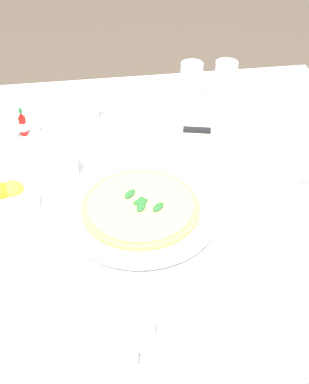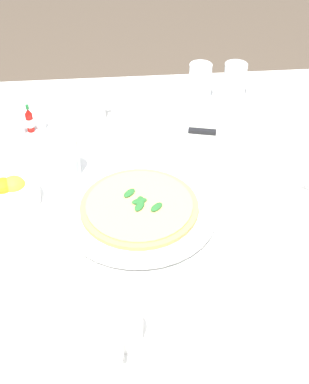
{
  "view_description": "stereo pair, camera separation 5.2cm",
  "coord_description": "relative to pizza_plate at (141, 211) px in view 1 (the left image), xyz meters",
  "views": [
    {
      "loc": [
        0.18,
        1.01,
        1.56
      ],
      "look_at": [
        0.04,
        0.05,
        0.75
      ],
      "focal_mm": 49.97,
      "sensor_mm": 36.0,
      "label": 1
    },
    {
      "loc": [
        0.12,
        1.01,
        1.56
      ],
      "look_at": [
        0.04,
        0.05,
        0.75
      ],
      "focal_mm": 49.97,
      "sensor_mm": 36.0,
      "label": 2
    }
  ],
  "objects": [
    {
      "name": "pizza_plate",
      "position": [
        0.0,
        0.0,
        0.0
      ],
      "size": [
        0.36,
        0.36,
        0.02
      ],
      "color": "white",
      "rests_on": "dining_table"
    },
    {
      "name": "water_glass_far_right",
      "position": [
        -0.32,
        -0.52,
        0.04
      ],
      "size": [
        0.07,
        0.07,
        0.1
      ],
      "color": "white",
      "rests_on": "dining_table"
    },
    {
      "name": "pizza",
      "position": [
        -0.0,
        -0.0,
        0.01
      ],
      "size": [
        0.27,
        0.27,
        0.02
      ],
      "color": "#DBAD60",
      "rests_on": "pizza_plate"
    },
    {
      "name": "coffee_cup_center_back",
      "position": [
        0.05,
        0.33,
        0.02
      ],
      "size": [
        0.13,
        0.13,
        0.07
      ],
      "color": "white",
      "rests_on": "dining_table"
    },
    {
      "name": "water_glass_back_corner",
      "position": [
        -0.22,
        -0.51,
        0.04
      ],
      "size": [
        0.07,
        0.07,
        0.11
      ],
      "color": "white",
      "rests_on": "dining_table"
    },
    {
      "name": "coffee_cup_near_left",
      "position": [
        0.11,
        -0.42,
        0.02
      ],
      "size": [
        0.13,
        0.13,
        0.06
      ],
      "color": "white",
      "rests_on": "dining_table"
    },
    {
      "name": "ground_plane",
      "position": [
        -0.08,
        -0.1,
        -0.74
      ],
      "size": [
        8.0,
        8.0,
        0.0
      ],
      "primitive_type": "plane",
      "color": "brown"
    },
    {
      "name": "citrus_bowl",
      "position": [
        0.3,
        -0.07,
        0.02
      ],
      "size": [
        0.15,
        0.15,
        0.07
      ],
      "color": "white",
      "rests_on": "dining_table"
    },
    {
      "name": "hot_sauce_bottle",
      "position": [
        0.28,
        -0.37,
        0.02
      ],
      "size": [
        0.02,
        0.02,
        0.08
      ],
      "color": "#B7140F",
      "rests_on": "dining_table"
    },
    {
      "name": "dining_table",
      "position": [
        -0.08,
        -0.1,
        -0.14
      ],
      "size": [
        1.13,
        1.13,
        0.73
      ],
      "color": "white",
      "rests_on": "ground_plane"
    },
    {
      "name": "pepper_shaker",
      "position": [
        0.25,
        -0.38,
        0.01
      ],
      "size": [
        0.03,
        0.03,
        0.06
      ],
      "color": "white",
      "rests_on": "dining_table"
    },
    {
      "name": "dinner_knife",
      "position": [
        -0.14,
        -0.3,
        0.01
      ],
      "size": [
        0.19,
        0.06,
        0.01
      ],
      "rotation": [
        0.0,
        0.0,
        -0.24
      ],
      "color": "silver",
      "rests_on": "napkin_folded"
    },
    {
      "name": "water_glass_left_edge",
      "position": [
        0.17,
        -0.17,
        0.04
      ],
      "size": [
        0.07,
        0.07,
        0.11
      ],
      "color": "white",
      "rests_on": "dining_table"
    },
    {
      "name": "napkin_folded",
      "position": [
        -0.14,
        -0.3,
        -0.0
      ],
      "size": [
        0.24,
        0.16,
        0.02
      ],
      "rotation": [
        0.0,
        0.0,
        -0.15
      ],
      "color": "white",
      "rests_on": "dining_table"
    },
    {
      "name": "salt_shaker",
      "position": [
        0.31,
        -0.36,
        0.01
      ],
      "size": [
        0.03,
        0.03,
        0.06
      ],
      "color": "white",
      "rests_on": "dining_table"
    }
  ]
}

